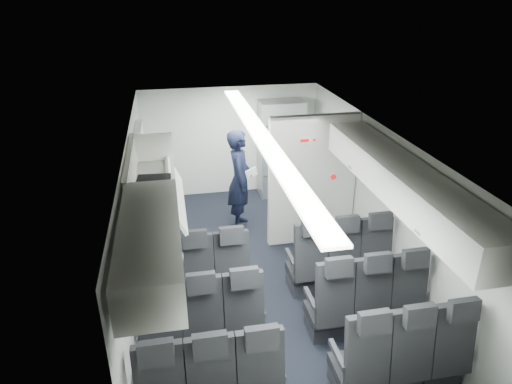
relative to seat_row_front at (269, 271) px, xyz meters
name	(u,v)px	position (x,y,z in m)	size (l,w,h in m)	color
cabin_shell	(262,206)	(0.00, 0.53, 0.72)	(3.41, 6.01, 2.16)	black
seat_row_front	(269,271)	(0.00, 0.00, 0.00)	(3.33, 0.56, 1.24)	#262528
seat_row_mid	(286,315)	(0.00, -0.90, 0.00)	(3.33, 0.56, 1.24)	#262528
seat_row_rear	(309,374)	(0.00, -1.80, 0.00)	(3.33, 0.56, 1.24)	#262528
overhead_bin_left_rear	(151,244)	(-1.40, -1.47, 1.46)	(0.53, 1.80, 0.40)	white
overhead_bin_left_front_open	(150,180)	(-1.44, 0.28, 1.33)	(0.64, 1.70, 0.72)	#9E9E93
overhead_bin_right_rear	(445,215)	(1.40, -1.47, 1.46)	(0.53, 1.80, 0.40)	white
overhead_bin_right_front	(370,155)	(1.40, 0.28, 1.46)	(0.53, 1.70, 0.40)	white
bulkhead_partition	(312,181)	(0.98, 1.33, 0.67)	(1.40, 0.15, 2.13)	silver
galley_unit	(281,149)	(0.95, 3.25, 0.55)	(0.85, 0.52, 1.90)	#939399
boarding_door	(144,182)	(-1.64, 2.09, 0.55)	(0.12, 1.27, 1.86)	silver
flight_attendant	(240,180)	(-0.06, 2.04, 0.48)	(0.64, 0.42, 1.76)	black
carry_on_bag	(155,187)	(-1.38, -0.06, 1.38)	(0.38, 0.26, 0.23)	black
papers	(251,173)	(0.13, 1.99, 0.61)	(0.21, 0.02, 0.14)	white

